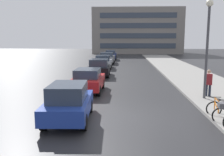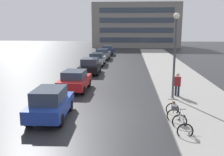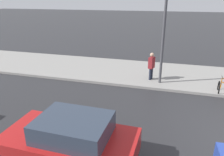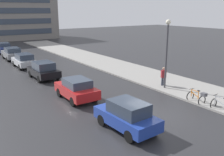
{
  "view_description": "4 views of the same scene",
  "coord_description": "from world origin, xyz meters",
  "px_view_note": "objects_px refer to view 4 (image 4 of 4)",
  "views": [
    {
      "loc": [
        -0.09,
        -10.63,
        3.49
      ],
      "look_at": [
        -0.67,
        1.54,
        1.53
      ],
      "focal_mm": 40.0,
      "sensor_mm": 36.0,
      "label": 1
    },
    {
      "loc": [
        1.69,
        -12.56,
        4.67
      ],
      "look_at": [
        0.63,
        1.5,
        1.77
      ],
      "focal_mm": 40.0,
      "sensor_mm": 36.0,
      "label": 2
    },
    {
      "loc": [
        -7.03,
        2.75,
        4.58
      ],
      "look_at": [
        1.98,
        5.31,
        1.08
      ],
      "focal_mm": 35.0,
      "sensor_mm": 36.0,
      "label": 3
    },
    {
      "loc": [
        -10.0,
        -10.07,
        6.19
      ],
      "look_at": [
        -0.76,
        3.24,
        1.76
      ],
      "focal_mm": 40.0,
      "sensor_mm": 36.0,
      "label": 4
    }
  ],
  "objects_px": {
    "car_red": "(77,89)",
    "streetlamp": "(167,45)",
    "bicycle_second": "(198,97)",
    "car_black": "(44,70)",
    "car_blue": "(127,115)",
    "car_grey": "(12,53)",
    "bicycle_nearest": "(221,105)",
    "pedestrian": "(163,76)",
    "car_navy": "(4,48)",
    "car_silver": "(24,60)"
  },
  "relations": [
    {
      "from": "bicycle_nearest",
      "to": "car_grey",
      "type": "distance_m",
      "value": 26.2
    },
    {
      "from": "bicycle_nearest",
      "to": "bicycle_second",
      "type": "relative_size",
      "value": 0.85
    },
    {
      "from": "bicycle_nearest",
      "to": "pedestrian",
      "type": "height_order",
      "value": "pedestrian"
    },
    {
      "from": "car_silver",
      "to": "pedestrian",
      "type": "bearing_deg",
      "value": -62.66
    },
    {
      "from": "car_blue",
      "to": "car_navy",
      "type": "distance_m",
      "value": 29.71
    },
    {
      "from": "car_navy",
      "to": "streetlamp",
      "type": "relative_size",
      "value": 0.75
    },
    {
      "from": "car_grey",
      "to": "bicycle_second",
      "type": "bearing_deg",
      "value": -75.12
    },
    {
      "from": "car_red",
      "to": "car_silver",
      "type": "bearing_deg",
      "value": 90.25
    },
    {
      "from": "bicycle_second",
      "to": "car_grey",
      "type": "bearing_deg",
      "value": 104.88
    },
    {
      "from": "car_black",
      "to": "streetlamp",
      "type": "height_order",
      "value": "streetlamp"
    },
    {
      "from": "bicycle_nearest",
      "to": "pedestrian",
      "type": "bearing_deg",
      "value": 82.12
    },
    {
      "from": "car_black",
      "to": "bicycle_second",
      "type": "bearing_deg",
      "value": -62.99
    },
    {
      "from": "bicycle_second",
      "to": "car_blue",
      "type": "relative_size",
      "value": 0.37
    },
    {
      "from": "car_blue",
      "to": "streetlamp",
      "type": "xyz_separation_m",
      "value": [
        6.84,
        3.81,
        2.75
      ]
    },
    {
      "from": "bicycle_nearest",
      "to": "bicycle_second",
      "type": "distance_m",
      "value": 1.69
    },
    {
      "from": "bicycle_nearest",
      "to": "car_red",
      "type": "xyz_separation_m",
      "value": [
        -6.43,
        7.23,
        0.38
      ]
    },
    {
      "from": "bicycle_second",
      "to": "car_black",
      "type": "relative_size",
      "value": 0.36
    },
    {
      "from": "car_black",
      "to": "car_grey",
      "type": "xyz_separation_m",
      "value": [
        -0.02,
        11.39,
        -0.0
      ]
    },
    {
      "from": "car_blue",
      "to": "pedestrian",
      "type": "bearing_deg",
      "value": 31.06
    },
    {
      "from": "bicycle_second",
      "to": "streetlamp",
      "type": "distance_m",
      "value": 4.73
    },
    {
      "from": "bicycle_nearest",
      "to": "streetlamp",
      "type": "relative_size",
      "value": 0.21
    },
    {
      "from": "pedestrian",
      "to": "car_red",
      "type": "bearing_deg",
      "value": 168.69
    },
    {
      "from": "car_grey",
      "to": "streetlamp",
      "type": "relative_size",
      "value": 0.78
    },
    {
      "from": "car_grey",
      "to": "car_black",
      "type": "bearing_deg",
      "value": -89.9
    },
    {
      "from": "car_red",
      "to": "car_black",
      "type": "relative_size",
      "value": 0.99
    },
    {
      "from": "car_navy",
      "to": "car_grey",
      "type": "bearing_deg",
      "value": -91.91
    },
    {
      "from": "car_navy",
      "to": "car_black",
      "type": "bearing_deg",
      "value": -90.58
    },
    {
      "from": "car_black",
      "to": "car_blue",
      "type": "bearing_deg",
      "value": -90.09
    },
    {
      "from": "bicycle_nearest",
      "to": "car_navy",
      "type": "distance_m",
      "value": 31.76
    },
    {
      "from": "car_grey",
      "to": "pedestrian",
      "type": "relative_size",
      "value": 2.54
    },
    {
      "from": "bicycle_second",
      "to": "bicycle_nearest",
      "type": "bearing_deg",
      "value": -86.07
    },
    {
      "from": "car_grey",
      "to": "car_red",
      "type": "bearing_deg",
      "value": -90.05
    },
    {
      "from": "car_red",
      "to": "streetlamp",
      "type": "height_order",
      "value": "streetlamp"
    },
    {
      "from": "bicycle_second",
      "to": "car_red",
      "type": "xyz_separation_m",
      "value": [
        -6.32,
        5.54,
        0.28
      ]
    },
    {
      "from": "bicycle_second",
      "to": "streetlamp",
      "type": "xyz_separation_m",
      "value": [
        0.54,
        3.56,
        3.08
      ]
    },
    {
      "from": "bicycle_second",
      "to": "car_grey",
      "type": "distance_m",
      "value": 24.54
    },
    {
      "from": "car_red",
      "to": "car_grey",
      "type": "relative_size",
      "value": 0.88
    },
    {
      "from": "car_blue",
      "to": "car_black",
      "type": "relative_size",
      "value": 0.99
    },
    {
      "from": "car_grey",
      "to": "bicycle_nearest",
      "type": "bearing_deg",
      "value": -75.82
    },
    {
      "from": "car_silver",
      "to": "pedestrian",
      "type": "relative_size",
      "value": 2.34
    },
    {
      "from": "car_black",
      "to": "pedestrian",
      "type": "relative_size",
      "value": 2.27
    },
    {
      "from": "bicycle_second",
      "to": "car_silver",
      "type": "distance_m",
      "value": 19.28
    },
    {
      "from": "car_silver",
      "to": "streetlamp",
      "type": "xyz_separation_m",
      "value": [
        6.92,
        -14.64,
        2.79
      ]
    },
    {
      "from": "car_blue",
      "to": "car_silver",
      "type": "bearing_deg",
      "value": 90.22
    },
    {
      "from": "car_blue",
      "to": "car_grey",
      "type": "bearing_deg",
      "value": 90.0
    },
    {
      "from": "bicycle_nearest",
      "to": "car_grey",
      "type": "height_order",
      "value": "car_grey"
    },
    {
      "from": "car_black",
      "to": "pedestrian",
      "type": "xyz_separation_m",
      "value": [
        7.2,
        -8.23,
        0.15
      ]
    },
    {
      "from": "pedestrian",
      "to": "streetlamp",
      "type": "height_order",
      "value": "streetlamp"
    },
    {
      "from": "car_black",
      "to": "car_navy",
      "type": "relative_size",
      "value": 0.93
    },
    {
      "from": "bicycle_second",
      "to": "pedestrian",
      "type": "height_order",
      "value": "pedestrian"
    }
  ]
}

